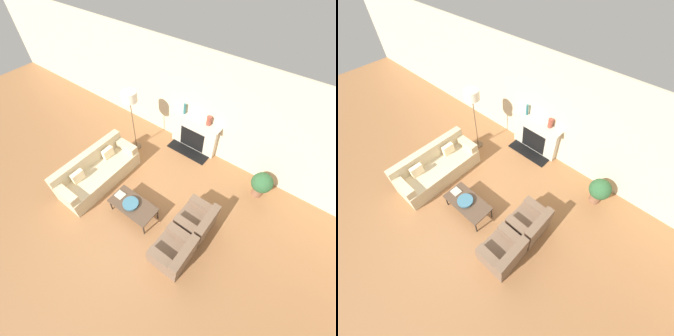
% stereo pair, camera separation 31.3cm
% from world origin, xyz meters
% --- Properties ---
extents(ground_plane, '(18.00, 18.00, 0.00)m').
position_xyz_m(ground_plane, '(0.00, 0.00, 0.00)').
color(ground_plane, '#99663D').
extents(wall_back, '(18.00, 0.06, 2.90)m').
position_xyz_m(wall_back, '(0.00, 3.14, 1.45)').
color(wall_back, beige).
rests_on(wall_back, ground_plane).
extents(fireplace, '(1.57, 0.59, 1.08)m').
position_xyz_m(fireplace, '(0.05, 3.00, 0.53)').
color(fireplace, beige).
rests_on(fireplace, ground_plane).
extents(couch, '(0.87, 2.22, 0.85)m').
position_xyz_m(couch, '(-1.28, 0.41, 0.32)').
color(couch, '#CCB78E').
rests_on(couch, ground_plane).
extents(armchair_near, '(0.74, 0.81, 0.76)m').
position_xyz_m(armchair_near, '(1.58, -0.06, 0.31)').
color(armchair_near, brown).
rests_on(armchair_near, ground_plane).
extents(armchair_far, '(0.74, 0.81, 0.76)m').
position_xyz_m(armchair_far, '(1.58, 0.80, 0.31)').
color(armchair_far, brown).
rests_on(armchair_far, ground_plane).
extents(coffee_table, '(1.14, 0.58, 0.41)m').
position_xyz_m(coffee_table, '(0.19, 0.20, 0.38)').
color(coffee_table, '#4C3828').
rests_on(coffee_table, ground_plane).
extents(bowl, '(0.37, 0.37, 0.08)m').
position_xyz_m(bowl, '(0.15, 0.18, 0.46)').
color(bowl, '#38667A').
rests_on(bowl, coffee_table).
extents(book, '(0.22, 0.20, 0.02)m').
position_xyz_m(book, '(-0.23, 0.21, 0.43)').
color(book, '#B2A893').
rests_on(book, coffee_table).
extents(floor_lamp, '(0.41, 0.41, 1.91)m').
position_xyz_m(floor_lamp, '(-1.34, 1.95, 1.66)').
color(floor_lamp, brown).
rests_on(floor_lamp, ground_plane).
extents(mantel_vase_left, '(0.07, 0.07, 0.32)m').
position_xyz_m(mantel_vase_left, '(-0.34, 3.01, 1.24)').
color(mantel_vase_left, '#28666B').
rests_on(mantel_vase_left, fireplace).
extents(mantel_vase_center_left, '(0.14, 0.14, 0.25)m').
position_xyz_m(mantel_vase_center_left, '(0.45, 3.01, 1.20)').
color(mantel_vase_center_left, brown).
rests_on(mantel_vase_center_left, fireplace).
extents(potted_plant, '(0.52, 0.52, 0.76)m').
position_xyz_m(potted_plant, '(2.35, 2.56, 0.46)').
color(potted_plant, brown).
rests_on(potted_plant, ground_plane).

